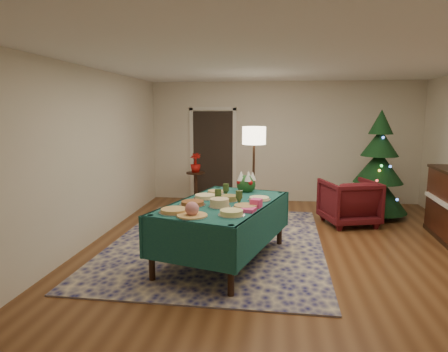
# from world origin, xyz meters

# --- Properties ---
(room_shell) EXTENTS (7.00, 7.00, 7.00)m
(room_shell) POSITION_xyz_m (0.00, 0.00, 1.35)
(room_shell) COLOR #593319
(room_shell) RESTS_ON ground
(doorway) EXTENTS (1.08, 0.04, 2.16)m
(doorway) POSITION_xyz_m (-1.60, 3.48, 1.10)
(doorway) COLOR black
(doorway) RESTS_ON ground
(rug) EXTENTS (3.28, 4.26, 0.02)m
(rug) POSITION_xyz_m (-1.05, 0.34, 0.01)
(rug) COLOR #15164F
(rug) RESTS_ON ground
(buffet_table) EXTENTS (1.79, 2.38, 0.83)m
(buffet_table) POSITION_xyz_m (-0.86, -0.41, 0.66)
(buffet_table) COLOR black
(buffet_table) RESTS_ON ground
(platter_0) EXTENTS (0.38, 0.38, 0.05)m
(platter_0) POSITION_xyz_m (-1.37, -1.04, 0.85)
(platter_0) COLOR silver
(platter_0) RESTS_ON buffet_table
(platter_1) EXTENTS (0.37, 0.37, 0.18)m
(platter_1) POSITION_xyz_m (-1.12, -1.19, 0.90)
(platter_1) COLOR silver
(platter_1) RESTS_ON buffet_table
(platter_2) EXTENTS (0.32, 0.32, 0.07)m
(platter_2) POSITION_xyz_m (-0.67, -1.08, 0.86)
(platter_2) COLOR silver
(platter_2) RESTS_ON buffet_table
(platter_3) EXTENTS (0.35, 0.35, 0.06)m
(platter_3) POSITION_xyz_m (-1.23, -0.63, 0.85)
(platter_3) COLOR silver
(platter_3) RESTS_ON buffet_table
(platter_4) EXTENTS (0.29, 0.29, 0.11)m
(platter_4) POSITION_xyz_m (-0.87, -0.69, 0.88)
(platter_4) COLOR silver
(platter_4) RESTS_ON buffet_table
(platter_5) EXTENTS (0.34, 0.34, 0.05)m
(platter_5) POSITION_xyz_m (-0.54, -0.72, 0.85)
(platter_5) COLOR silver
(platter_5) RESTS_ON buffet_table
(platter_6) EXTENTS (0.34, 0.34, 0.06)m
(platter_6) POSITION_xyz_m (-1.14, -0.21, 0.85)
(platter_6) COLOR silver
(platter_6) RESTS_ON buffet_table
(platter_7) EXTENTS (0.27, 0.27, 0.08)m
(platter_7) POSITION_xyz_m (-0.79, -0.32, 0.86)
(platter_7) COLOR silver
(platter_7) RESTS_ON buffet_table
(platter_8) EXTENTS (0.32, 0.32, 0.05)m
(platter_8) POSITION_xyz_m (-0.38, -0.22, 0.85)
(platter_8) COLOR silver
(platter_8) RESTS_ON buffet_table
(platter_9) EXTENTS (0.27, 0.27, 0.05)m
(platter_9) POSITION_xyz_m (-1.05, 0.17, 0.85)
(platter_9) COLOR silver
(platter_9) RESTS_ON buffet_table
(goblet_0) EXTENTS (0.09, 0.09, 0.19)m
(goblet_0) POSITION_xyz_m (-0.86, -0.08, 0.93)
(goblet_0) COLOR #2D471E
(goblet_0) RESTS_ON buffet_table
(goblet_1) EXTENTS (0.09, 0.09, 0.19)m
(goblet_1) POSITION_xyz_m (-0.63, -0.54, 0.93)
(goblet_1) COLOR #2D471E
(goblet_1) RESTS_ON buffet_table
(goblet_2) EXTENTS (0.09, 0.09, 0.19)m
(goblet_2) POSITION_xyz_m (-0.92, -0.49, 0.93)
(goblet_2) COLOR #2D471E
(goblet_2) RESTS_ON buffet_table
(napkin_stack) EXTENTS (0.21, 0.21, 0.04)m
(napkin_stack) POSITION_xyz_m (-0.49, -0.87, 0.85)
(napkin_stack) COLOR #E43F85
(napkin_stack) RESTS_ON buffet_table
(gift_box) EXTENTS (0.16, 0.16, 0.11)m
(gift_box) POSITION_xyz_m (-0.41, -0.64, 0.88)
(gift_box) COLOR #EC4185
(gift_box) RESTS_ON buffet_table
(centerpiece) EXTENTS (0.30, 0.30, 0.34)m
(centerpiece) POSITION_xyz_m (-0.61, 0.37, 0.97)
(centerpiece) COLOR #1E4C1E
(centerpiece) RESTS_ON buffet_table
(armchair) EXTENTS (1.08, 1.04, 0.91)m
(armchair) POSITION_xyz_m (1.17, 1.68, 0.45)
(armchair) COLOR #521117
(armchair) RESTS_ON ground
(floor_lamp) EXTENTS (0.43, 0.43, 1.76)m
(floor_lamp) POSITION_xyz_m (-0.56, 1.68, 1.50)
(floor_lamp) COLOR #A57F3F
(floor_lamp) RESTS_ON ground
(side_table) EXTENTS (0.41, 0.41, 0.73)m
(side_table) POSITION_xyz_m (-1.89, 2.84, 0.35)
(side_table) COLOR black
(side_table) RESTS_ON ground
(potted_plant) EXTENTS (0.23, 0.41, 0.23)m
(potted_plant) POSITION_xyz_m (-1.89, 2.84, 0.84)
(potted_plant) COLOR #A9110C
(potted_plant) RESTS_ON side_table
(christmas_tree) EXTENTS (1.41, 1.41, 2.08)m
(christmas_tree) POSITION_xyz_m (1.81, 2.34, 0.93)
(christmas_tree) COLOR black
(christmas_tree) RESTS_ON ground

